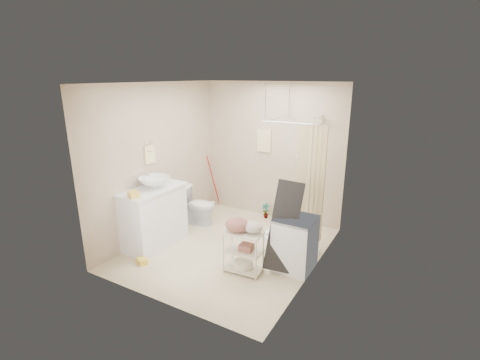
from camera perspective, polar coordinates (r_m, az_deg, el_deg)
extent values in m
plane|color=beige|center=(5.77, -1.92, -11.13)|extent=(3.20, 3.20, 0.00)
cube|color=silver|center=(5.09, -2.22, 15.65)|extent=(2.80, 3.20, 0.04)
cube|color=#B9A78F|center=(6.66, 5.18, 4.61)|extent=(2.80, 0.04, 2.60)
cube|color=#B9A78F|center=(4.08, -13.94, -3.87)|extent=(2.80, 0.04, 2.60)
cube|color=#B9A78F|center=(6.11, -13.33, 3.11)|extent=(0.04, 3.20, 2.60)
cube|color=#B9A78F|center=(4.73, 12.55, -0.86)|extent=(0.04, 3.20, 2.60)
cube|color=silver|center=(5.88, -14.12, -5.81)|extent=(0.65, 1.13, 0.98)
imported|color=silver|center=(5.71, -13.84, -0.36)|extent=(0.54, 0.54, 0.17)
cube|color=gold|center=(5.34, -17.10, -2.27)|extent=(0.20, 0.18, 0.09)
cube|color=yellow|center=(5.52, -15.79, -12.49)|extent=(0.28, 0.25, 0.12)
imported|color=silver|center=(6.59, -7.08, -4.15)|extent=(0.74, 0.47, 0.71)
imported|color=brown|center=(6.85, 4.23, -5.05)|extent=(0.18, 0.14, 0.30)
imported|color=brown|center=(6.73, 6.26, -5.39)|extent=(0.23, 0.24, 0.34)
cube|color=beige|center=(6.66, 3.98, 6.41)|extent=(0.28, 0.03, 0.42)
imported|color=white|center=(6.33, 9.83, 5.05)|extent=(0.11, 0.11, 0.23)
imported|color=#3C5AA8|center=(6.31, 11.18, 4.64)|extent=(0.10, 0.10, 0.17)
cube|color=silver|center=(5.14, 9.03, -10.19)|extent=(0.54, 0.55, 0.78)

